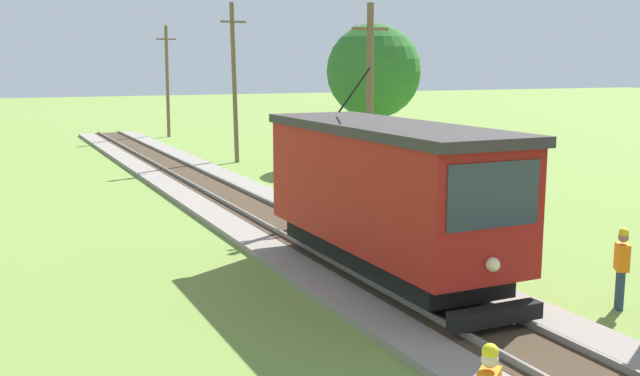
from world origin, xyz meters
The scene contains 6 objects.
red_tram centered at (0.00, 19.08, 2.19)m, with size 2.60×8.54×4.79m.
utility_pole_mid centered at (3.81, 26.75, 3.72)m, with size 1.40×0.26×7.25m.
utility_pole_far centered at (3.81, 41.55, 4.30)m, with size 1.40×0.67×8.40m.
utility_pole_distant centered at (3.81, 56.67, 4.06)m, with size 1.40×0.45×7.93m.
second_worker centered at (3.54, 15.20, 0.98)m, with size 0.41×0.45×1.78m.
tree_left_near centered at (10.28, 38.02, 4.83)m, with size 4.95×4.95×7.31m.
Camera 1 is at (-8.53, 4.49, 5.15)m, focal length 40.66 mm.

